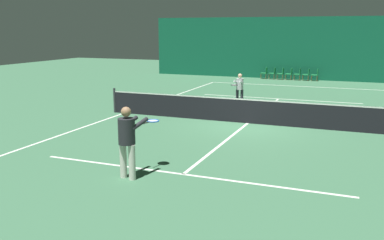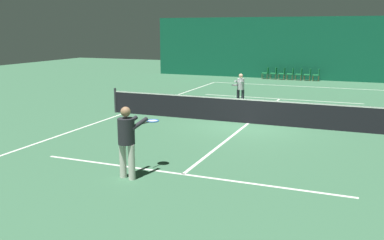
# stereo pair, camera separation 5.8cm
# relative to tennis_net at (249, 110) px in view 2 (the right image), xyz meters

# --- Properties ---
(ground_plane) EXTENTS (60.00, 60.00, 0.00)m
(ground_plane) POSITION_rel_tennis_net_xyz_m (0.00, 0.00, -0.51)
(ground_plane) COLOR #386647
(backdrop_curtain) EXTENTS (23.00, 0.12, 4.44)m
(backdrop_curtain) POSITION_rel_tennis_net_xyz_m (0.00, 15.79, 1.71)
(backdrop_curtain) COLOR #0F5138
(backdrop_curtain) RESTS_ON ground
(court_line_baseline_far) EXTENTS (11.00, 0.10, 0.00)m
(court_line_baseline_far) POSITION_rel_tennis_net_xyz_m (0.00, 11.90, -0.51)
(court_line_baseline_far) COLOR silver
(court_line_baseline_far) RESTS_ON ground
(court_line_service_far) EXTENTS (8.25, 0.10, 0.00)m
(court_line_service_far) POSITION_rel_tennis_net_xyz_m (0.00, 6.40, -0.51)
(court_line_service_far) COLOR silver
(court_line_service_far) RESTS_ON ground
(court_line_service_near) EXTENTS (8.25, 0.10, 0.00)m
(court_line_service_near) POSITION_rel_tennis_net_xyz_m (0.00, -6.40, -0.51)
(court_line_service_near) COLOR silver
(court_line_service_near) RESTS_ON ground
(court_line_sideline_left) EXTENTS (0.10, 23.80, 0.00)m
(court_line_sideline_left) POSITION_rel_tennis_net_xyz_m (-5.50, 0.00, -0.51)
(court_line_sideline_left) COLOR silver
(court_line_sideline_left) RESTS_ON ground
(court_line_centre) EXTENTS (0.10, 12.80, 0.00)m
(court_line_centre) POSITION_rel_tennis_net_xyz_m (0.00, 0.00, -0.51)
(court_line_centre) COLOR silver
(court_line_centre) RESTS_ON ground
(tennis_net) EXTENTS (12.00, 0.10, 1.07)m
(tennis_net) POSITION_rel_tennis_net_xyz_m (0.00, 0.00, 0.00)
(tennis_net) COLOR black
(tennis_net) RESTS_ON ground
(player_near) EXTENTS (0.62, 1.44, 1.78)m
(player_near) POSITION_rel_tennis_net_xyz_m (-1.13, -7.14, 0.52)
(player_near) COLOR beige
(player_near) RESTS_ON ground
(player_far) EXTENTS (0.37, 1.27, 1.49)m
(player_far) POSITION_rel_tennis_net_xyz_m (-1.45, 3.95, 0.36)
(player_far) COLOR #2D2D38
(player_far) RESTS_ON ground
(courtside_chair_0) EXTENTS (0.44, 0.44, 0.84)m
(courtside_chair_0) POSITION_rel_tennis_net_xyz_m (-2.67, 15.24, -0.03)
(courtside_chair_0) COLOR brown
(courtside_chair_0) RESTS_ON ground
(courtside_chair_1) EXTENTS (0.44, 0.44, 0.84)m
(courtside_chair_1) POSITION_rel_tennis_net_xyz_m (-2.07, 15.24, -0.03)
(courtside_chair_1) COLOR brown
(courtside_chair_1) RESTS_ON ground
(courtside_chair_2) EXTENTS (0.44, 0.44, 0.84)m
(courtside_chair_2) POSITION_rel_tennis_net_xyz_m (-1.47, 15.24, -0.03)
(courtside_chair_2) COLOR brown
(courtside_chair_2) RESTS_ON ground
(courtside_chair_3) EXTENTS (0.44, 0.44, 0.84)m
(courtside_chair_3) POSITION_rel_tennis_net_xyz_m (-0.86, 15.24, -0.03)
(courtside_chair_3) COLOR brown
(courtside_chair_3) RESTS_ON ground
(courtside_chair_4) EXTENTS (0.44, 0.44, 0.84)m
(courtside_chair_4) POSITION_rel_tennis_net_xyz_m (-0.26, 15.24, -0.03)
(courtside_chair_4) COLOR brown
(courtside_chair_4) RESTS_ON ground
(courtside_chair_5) EXTENTS (0.44, 0.44, 0.84)m
(courtside_chair_5) POSITION_rel_tennis_net_xyz_m (0.34, 15.24, -0.03)
(courtside_chair_5) COLOR brown
(courtside_chair_5) RESTS_ON ground
(courtside_chair_6) EXTENTS (0.44, 0.44, 0.84)m
(courtside_chair_6) POSITION_rel_tennis_net_xyz_m (0.94, 15.24, -0.03)
(courtside_chair_6) COLOR brown
(courtside_chair_6) RESTS_ON ground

